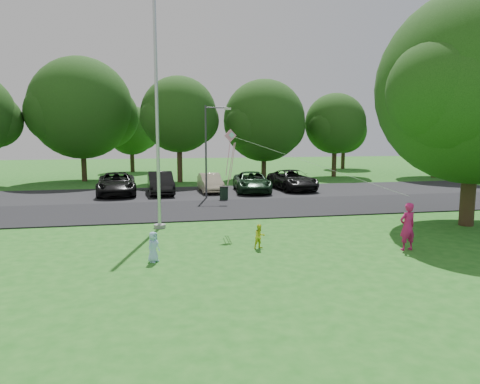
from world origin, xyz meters
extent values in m
plane|color=#21691B|center=(0.00, 0.00, 0.00)|extent=(120.00, 120.00, 0.00)
cube|color=black|center=(0.00, 9.00, 0.03)|extent=(60.00, 6.00, 0.06)
cube|color=black|center=(0.00, 15.50, 0.03)|extent=(42.00, 7.00, 0.06)
cylinder|color=#B7BABF|center=(-3.50, 5.00, 5.00)|extent=(0.14, 0.14, 10.00)
cylinder|color=gray|center=(-3.50, 5.00, 0.08)|extent=(0.50, 0.50, 0.16)
cylinder|color=#3F3F44|center=(-0.54, 13.00, 2.87)|extent=(0.11, 0.11, 5.74)
cylinder|color=#3F3F44|center=(0.12, 12.89, 5.59)|extent=(1.33, 0.29, 0.08)
cube|color=silver|center=(0.79, 12.79, 5.53)|extent=(0.46, 0.28, 0.13)
cylinder|color=black|center=(0.43, 12.12, 0.40)|extent=(0.50, 0.50, 0.81)
cylinder|color=black|center=(0.43, 12.12, 0.83)|extent=(0.54, 0.54, 0.04)
cylinder|color=#332316|center=(9.76, 2.93, 1.54)|extent=(0.62, 0.62, 3.07)
sphere|color=#163B10|center=(9.76, 2.93, 5.95)|extent=(8.22, 8.22, 8.22)
sphere|color=#163B10|center=(8.11, 1.90, 5.54)|extent=(4.93, 4.93, 4.93)
sphere|color=#163B10|center=(7.46, 1.93, 5.67)|extent=(4.28, 4.28, 4.28)
cylinder|color=#332316|center=(-9.60, 25.24, 1.60)|extent=(0.44, 0.44, 3.19)
sphere|color=#163B10|center=(-9.60, 25.24, 6.17)|extent=(8.50, 8.50, 8.50)
sphere|color=#163B10|center=(-7.68, 26.09, 5.53)|extent=(5.53, 5.53, 5.53)
sphere|color=#163B10|center=(-11.30, 24.17, 5.74)|extent=(5.10, 5.10, 5.10)
cylinder|color=#332316|center=(-1.58, 22.90, 1.71)|extent=(0.44, 0.44, 3.43)
sphere|color=#163B10|center=(-1.58, 22.90, 5.62)|extent=(6.27, 6.27, 6.27)
sphere|color=#163B10|center=(-0.17, 23.53, 5.15)|extent=(4.07, 4.07, 4.07)
sphere|color=#163B10|center=(-2.84, 22.12, 5.31)|extent=(3.76, 3.76, 3.76)
cylinder|color=#332316|center=(6.03, 24.17, 1.33)|extent=(0.44, 0.44, 2.66)
sphere|color=#163B10|center=(6.03, 24.17, 5.20)|extent=(7.27, 7.27, 7.27)
sphere|color=#163B10|center=(7.66, 24.89, 4.66)|extent=(4.72, 4.72, 4.72)
sphere|color=#163B10|center=(4.57, 23.26, 4.84)|extent=(4.36, 4.36, 4.36)
cylinder|color=#332316|center=(13.12, 24.89, 1.51)|extent=(0.44, 0.44, 3.02)
sphere|color=#163B10|center=(13.12, 24.89, 5.00)|extent=(5.67, 5.67, 5.67)
sphere|color=#163B10|center=(14.39, 25.46, 4.58)|extent=(3.68, 3.68, 3.68)
sphere|color=#163B10|center=(11.98, 24.18, 4.72)|extent=(3.40, 3.40, 3.40)
cylinder|color=#332316|center=(21.92, 22.25, 1.71)|extent=(0.44, 0.44, 3.42)
sphere|color=#163B10|center=(21.92, 22.25, 6.49)|extent=(8.77, 8.77, 8.77)
sphere|color=#163B10|center=(23.89, 23.13, 5.84)|extent=(5.70, 5.70, 5.70)
sphere|color=#163B10|center=(20.17, 21.15, 6.06)|extent=(5.26, 5.26, 5.26)
sphere|color=#163B10|center=(36.96, 34.35, 4.16)|extent=(3.12, 3.12, 3.12)
cylinder|color=#332316|center=(-6.00, 34.00, 1.30)|extent=(0.44, 0.44, 2.60)
sphere|color=#163B10|center=(-6.00, 34.00, 4.42)|extent=(5.20, 5.20, 5.20)
sphere|color=#163B10|center=(-4.83, 34.52, 4.03)|extent=(3.38, 3.38, 3.38)
sphere|color=#163B10|center=(-7.04, 33.35, 4.16)|extent=(3.12, 3.12, 3.12)
cylinder|color=#332316|center=(18.00, 33.50, 1.30)|extent=(0.44, 0.44, 2.60)
sphere|color=#163B10|center=(18.00, 33.50, 4.42)|extent=(5.20, 5.20, 5.20)
sphere|color=#163B10|center=(19.17, 34.02, 4.03)|extent=(3.38, 3.38, 3.38)
sphere|color=#163B10|center=(16.96, 32.85, 4.16)|extent=(3.12, 3.12, 3.12)
imported|color=black|center=(-6.14, 15.56, 0.79)|extent=(2.77, 5.39, 1.45)
imported|color=black|center=(-3.30, 15.41, 0.79)|extent=(1.80, 4.53, 1.46)
imported|color=#C6B793|center=(0.07, 15.78, 0.69)|extent=(1.46, 3.88, 1.26)
imported|color=black|center=(2.88, 15.22, 0.75)|extent=(2.78, 5.15, 1.37)
imported|color=black|center=(5.96, 15.76, 0.76)|extent=(2.79, 5.26, 1.41)
imported|color=#C81A66|center=(4.82, -0.27, 0.83)|extent=(0.65, 0.47, 1.66)
imported|color=yellow|center=(-0.11, 0.92, 0.43)|extent=(0.51, 0.45, 0.87)
imported|color=#A6D0FF|center=(-3.75, 0.04, 0.48)|extent=(0.54, 0.56, 0.97)
cube|color=pink|center=(-0.61, 3.94, 3.93)|extent=(0.52, 0.10, 0.51)
cube|color=#8CC6E5|center=(-0.56, 3.91, 3.95)|extent=(0.25, 0.06, 0.25)
cylinder|color=white|center=(2.10, 1.84, 2.90)|extent=(5.44, 4.21, 2.05)
cylinder|color=pink|center=(-0.71, 3.94, 2.98)|extent=(0.17, 0.22, 1.37)
cylinder|color=pink|center=(-0.51, 3.99, 2.87)|extent=(0.19, 0.36, 1.57)
cylinder|color=pink|center=(-0.61, 3.86, 2.77)|extent=(0.21, 0.53, 1.75)
camera|label=1|loc=(-3.64, -13.24, 3.96)|focal=32.00mm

